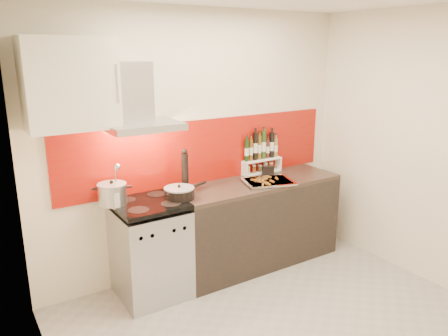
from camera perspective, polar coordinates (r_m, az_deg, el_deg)
floor at (r=3.83m, az=8.18°, el=-20.15°), size 3.40×3.40×0.00m
back_wall at (r=4.37m, az=-3.18°, el=3.21°), size 3.40×0.02×2.60m
left_wall at (r=2.53m, az=-21.52°, el=-6.97°), size 0.02×2.80×2.60m
right_wall at (r=4.54m, az=25.36°, el=2.21°), size 0.02×2.80×2.60m
backsplash at (r=4.40m, az=-2.52°, el=2.24°), size 3.00×0.02×0.64m
range_stove at (r=4.10m, az=-9.55°, el=-10.56°), size 0.60×0.60×0.91m
counter at (r=4.64m, az=4.24°, el=-7.07°), size 1.80×0.60×0.90m
range_hood at (r=3.86m, az=-11.25°, el=8.00°), size 0.62×0.50×0.61m
upper_cabinet at (r=3.66m, az=-19.49°, el=10.32°), size 0.70×0.35×0.72m
stock_pot at (r=3.90m, az=-14.39°, el=-3.27°), size 0.25×0.25×0.22m
saute_pan at (r=3.97m, az=-5.80°, el=-3.19°), size 0.51×0.31×0.13m
utensil_jar at (r=3.81m, az=-13.93°, el=-3.39°), size 0.08×0.13×0.40m
pepper_mill at (r=4.12m, az=-5.12°, el=-0.40°), size 0.07×0.07×0.42m
step_shelf at (r=4.76m, az=4.92°, el=1.72°), size 0.48×0.13×0.45m
caddy_box at (r=4.67m, az=5.75°, el=-0.37°), size 0.13×0.09×0.10m
baking_tray at (r=4.45m, az=5.76°, el=-1.74°), size 0.59×0.51×0.03m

